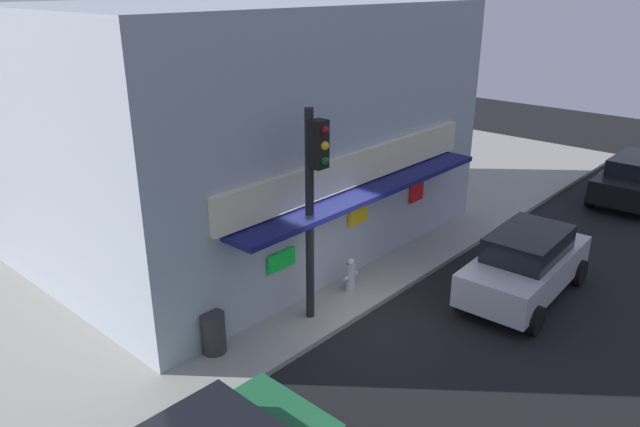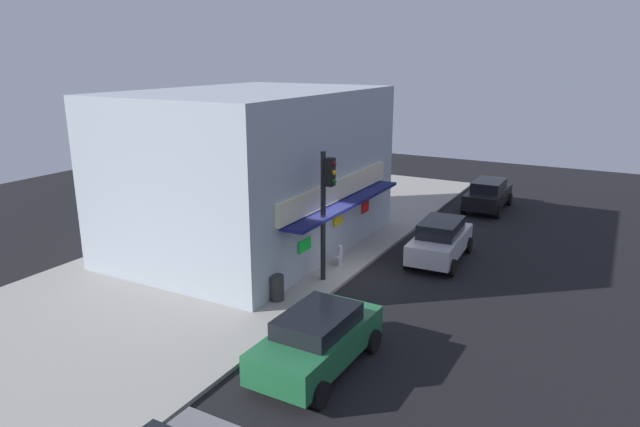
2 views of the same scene
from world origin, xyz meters
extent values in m
plane|color=black|center=(0.00, 0.00, 0.00)|extent=(52.22, 52.22, 0.00)
cube|color=gray|center=(0.00, 5.08, 0.06)|extent=(34.82, 10.16, 0.12)
cube|color=#9EA8B2|center=(1.40, 5.21, 3.30)|extent=(11.33, 7.59, 6.35)
cube|color=beige|center=(1.40, 1.33, 2.86)|extent=(8.61, 0.16, 0.79)
cube|color=navy|center=(1.40, 0.98, 2.37)|extent=(8.15, 0.90, 0.12)
cube|color=#19E53F|center=(-1.13, 1.35, 1.38)|extent=(0.77, 0.08, 0.40)
cube|color=yellow|center=(1.47, 1.35, 1.72)|extent=(0.66, 0.08, 0.56)
cube|color=red|center=(4.03, 1.35, 1.61)|extent=(0.58, 0.08, 0.56)
cylinder|color=black|center=(-0.86, 0.77, 2.41)|extent=(0.18, 0.18, 4.57)
cube|color=black|center=(-0.86, 0.52, 4.02)|extent=(0.32, 0.28, 0.95)
sphere|color=maroon|center=(-0.86, 0.37, 4.32)|extent=(0.18, 0.18, 0.18)
sphere|color=yellow|center=(-0.86, 0.37, 4.02)|extent=(0.18, 0.18, 0.18)
sphere|color=#0F4C19|center=(-0.86, 0.37, 3.72)|extent=(0.18, 0.18, 0.18)
cylinder|color=#B2B2B7|center=(0.61, 0.86, 0.46)|extent=(0.22, 0.22, 0.68)
sphere|color=#B2B2B7|center=(0.61, 0.86, 0.86)|extent=(0.19, 0.19, 0.19)
cylinder|color=#B2B2B7|center=(0.44, 0.86, 0.49)|extent=(0.12, 0.10, 0.10)
cylinder|color=#B2B2B7|center=(0.78, 0.86, 0.49)|extent=(0.12, 0.10, 0.10)
cylinder|color=#2D2D2D|center=(-3.10, 1.27, 0.54)|extent=(0.49, 0.49, 0.83)
cylinder|color=brown|center=(1.34, 2.00, 0.56)|extent=(0.21, 0.21, 0.88)
cylinder|color=brown|center=(1.13, 1.90, 0.56)|extent=(0.21, 0.21, 0.88)
cube|color=beige|center=(1.24, 1.95, 1.32)|extent=(0.41, 0.51, 0.64)
sphere|color=tan|center=(1.24, 1.95, 1.77)|extent=(0.22, 0.22, 0.22)
cylinder|color=beige|center=(1.13, 2.18, 1.28)|extent=(0.13, 0.13, 0.57)
cylinder|color=beige|center=(1.34, 1.73, 1.28)|extent=(0.13, 0.13, 0.57)
cube|color=#B7B7BC|center=(3.32, -2.18, 0.69)|extent=(4.13, 1.83, 0.75)
cube|color=black|center=(3.32, -2.18, 1.35)|extent=(2.25, 1.49, 0.56)
cylinder|color=black|center=(4.70, -1.29, 0.32)|extent=(0.65, 0.25, 0.64)
cylinder|color=black|center=(4.77, -2.95, 0.32)|extent=(0.65, 0.25, 0.64)
cylinder|color=black|center=(1.86, -1.41, 0.32)|extent=(0.65, 0.25, 0.64)
cylinder|color=black|center=(1.93, -3.07, 0.32)|extent=(0.65, 0.25, 0.64)
cube|color=black|center=(11.99, -2.10, 0.69)|extent=(4.16, 1.69, 0.73)
cube|color=black|center=(11.99, -2.10, 1.30)|extent=(2.25, 1.42, 0.49)
cylinder|color=black|center=(13.45, -1.26, 0.32)|extent=(0.64, 0.22, 0.64)
cylinder|color=black|center=(10.54, -1.25, 0.32)|extent=(0.64, 0.22, 0.64)
camera|label=1|loc=(-9.12, -6.96, 6.93)|focal=33.45mm
camera|label=2|loc=(-17.22, -8.02, 7.76)|focal=31.57mm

